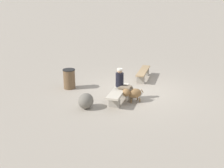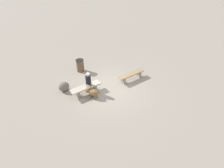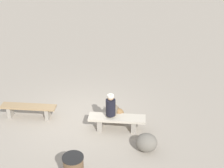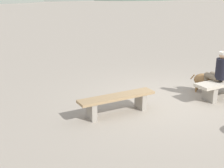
{
  "view_description": "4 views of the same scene",
  "coord_description": "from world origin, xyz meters",
  "views": [
    {
      "loc": [
        10.22,
        4.04,
        4.06
      ],
      "look_at": [
        1.29,
        -0.46,
        0.64
      ],
      "focal_mm": 45.01,
      "sensor_mm": 36.0,
      "label": 1
    },
    {
      "loc": [
        3.29,
        7.6,
        6.21
      ],
      "look_at": [
        -0.1,
        0.21,
        0.45
      ],
      "focal_mm": 28.14,
      "sensor_mm": 36.0,
      "label": 2
    },
    {
      "loc": [
        3.4,
        -7.86,
        5.73
      ],
      "look_at": [
        0.75,
        1.3,
        0.8
      ],
      "focal_mm": 49.11,
      "sensor_mm": 36.0,
      "label": 3
    },
    {
      "loc": [
        -3.74,
        -6.35,
        2.77
      ],
      "look_at": [
        -1.69,
        -0.0,
        0.62
      ],
      "focal_mm": 48.46,
      "sensor_mm": 36.0,
      "label": 4
    }
  ],
  "objects": [
    {
      "name": "ground",
      "position": [
        0.0,
        0.0,
        -0.03
      ],
      "size": [
        210.0,
        210.0,
        0.06
      ],
      "primitive_type": "cube",
      "color": "#9E9384"
    },
    {
      "name": "bench_left",
      "position": [
        -1.67,
        -0.32,
        0.31
      ],
      "size": [
        1.87,
        0.7,
        0.44
      ],
      "rotation": [
        0.0,
        0.0,
        0.19
      ],
      "color": "gray",
      "rests_on": "ground"
    },
    {
      "name": "bench_right",
      "position": [
        1.34,
        -0.18,
        0.33
      ],
      "size": [
        1.82,
        0.78,
        0.46
      ],
      "rotation": [
        0.0,
        0.0,
        0.19
      ],
      "color": "gray",
      "rests_on": "ground"
    },
    {
      "name": "seated_person",
      "position": [
        1.14,
        -0.1,
        0.7
      ],
      "size": [
        0.34,
        0.67,
        1.25
      ],
      "rotation": [
        0.0,
        0.0,
        0.06
      ],
      "color": "black",
      "rests_on": "ground"
    },
    {
      "name": "dog",
      "position": [
        1.15,
        0.32,
        0.36
      ],
      "size": [
        0.71,
        0.71,
        0.56
      ],
      "rotation": [
        0.0,
        0.0,
        5.51
      ],
      "color": "olive",
      "rests_on": "ground"
    },
    {
      "name": "boulder",
      "position": [
        2.41,
        -0.93,
        0.28
      ],
      "size": [
        0.71,
        0.64,
        0.55
      ],
      "primitive_type": "ellipsoid",
      "rotation": [
        0.0,
        0.0,
        0.19
      ],
      "color": "#6B665B",
      "rests_on": "ground"
    }
  ]
}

